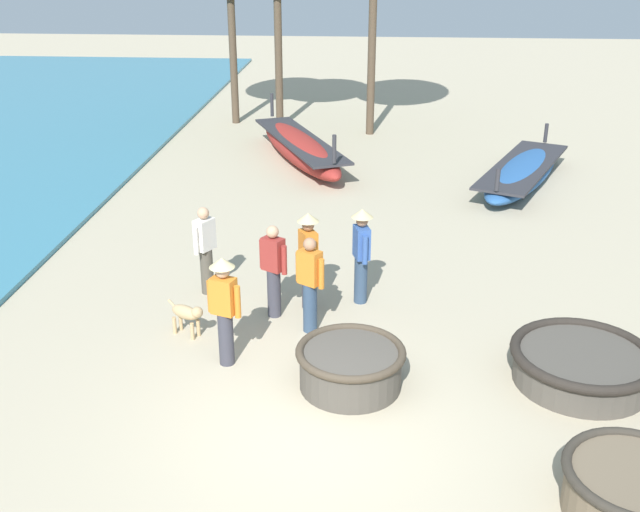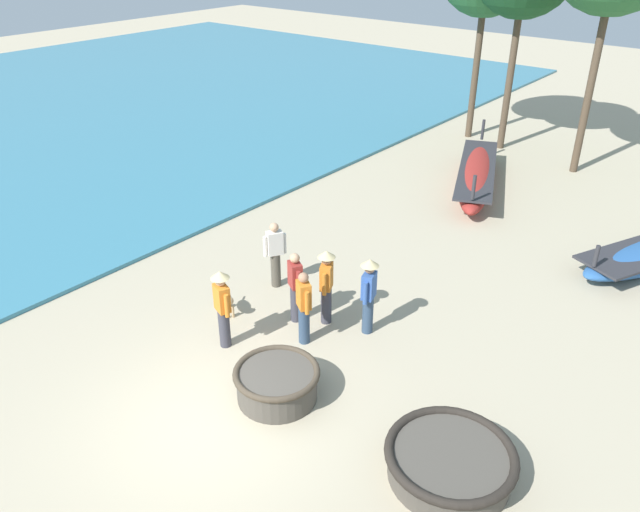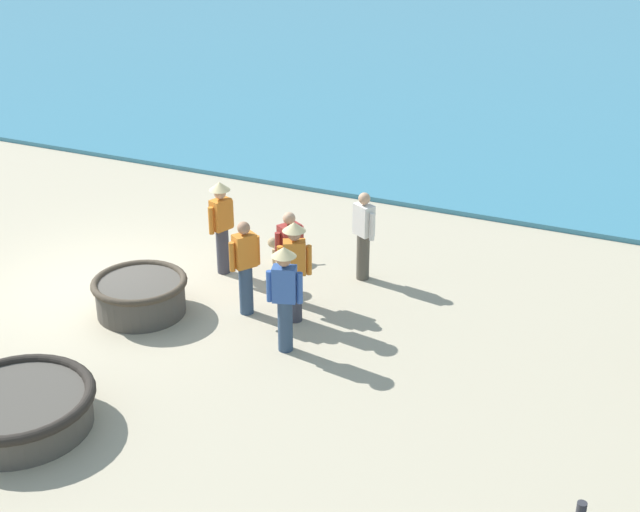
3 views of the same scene
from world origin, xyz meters
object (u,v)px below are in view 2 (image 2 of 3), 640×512
(dog, at_px, (227,300))
(fisherman_crouching, at_px, (222,304))
(fisherman_standing_left, at_px, (275,253))
(fisherman_with_hat, at_px, (304,306))
(coracle_far_right, at_px, (450,462))
(long_boat_blue_hull, at_px, (476,175))
(coracle_front_left, at_px, (277,382))
(fisherman_standing_right, at_px, (295,286))
(fisherman_hauling, at_px, (369,291))
(fisherman_by_coracle, at_px, (326,282))

(dog, bearing_deg, fisherman_crouching, -45.78)
(fisherman_standing_left, height_order, dog, fisherman_standing_left)
(fisherman_with_hat, xyz_separation_m, dog, (-1.87, -0.29, -0.46))
(coracle_far_right, distance_m, long_boat_blue_hull, 11.76)
(fisherman_standing_left, bearing_deg, fisherman_with_hat, -33.05)
(coracle_far_right, xyz_separation_m, coracle_front_left, (-3.18, -0.33, 0.04))
(fisherman_crouching, xyz_separation_m, fisherman_standing_right, (0.49, 1.53, -0.12))
(dog, bearing_deg, fisherman_hauling, 27.22)
(long_boat_blue_hull, xyz_separation_m, fisherman_standing_left, (-0.79, -8.23, 0.44))
(long_boat_blue_hull, bearing_deg, coracle_far_right, -65.03)
(fisherman_by_coracle, bearing_deg, fisherman_standing_left, 166.81)
(coracle_front_left, distance_m, dog, 2.84)
(fisherman_standing_right, bearing_deg, fisherman_crouching, -107.89)
(fisherman_by_coracle, xyz_separation_m, fisherman_standing_right, (-0.53, -0.34, -0.12))
(long_boat_blue_hull, relative_size, fisherman_hauling, 3.43)
(coracle_far_right, distance_m, fisherman_hauling, 3.90)
(coracle_far_right, relative_size, fisherman_by_coracle, 1.18)
(coracle_far_right, bearing_deg, fisherman_by_coracle, 153.16)
(fisherman_crouching, bearing_deg, fisherman_standing_left, 108.59)
(long_boat_blue_hull, bearing_deg, fisherman_crouching, -90.12)
(long_boat_blue_hull, xyz_separation_m, fisherman_by_coracle, (1.00, -8.65, 0.56))
(fisherman_standing_left, height_order, fisherman_standing_right, same)
(long_boat_blue_hull, height_order, fisherman_by_coracle, fisherman_by_coracle)
(coracle_front_left, bearing_deg, dog, 154.16)
(coracle_far_right, distance_m, dog, 5.81)
(fisherman_by_coracle, bearing_deg, coracle_far_right, -26.84)
(fisherman_with_hat, xyz_separation_m, fisherman_standing_left, (-1.89, 1.23, 0.00))
(fisherman_with_hat, bearing_deg, dog, -171.17)
(fisherman_with_hat, relative_size, fisherman_standing_left, 1.00)
(fisherman_hauling, bearing_deg, fisherman_standing_right, -156.70)
(coracle_far_right, xyz_separation_m, fisherman_by_coracle, (-3.96, 2.01, 0.67))
(fisherman_crouching, relative_size, fisherman_by_coracle, 1.00)
(fisherman_hauling, relative_size, fisherman_standing_left, 1.06)
(fisherman_standing_right, bearing_deg, dog, -148.70)
(fisherman_standing_left, bearing_deg, dog, -89.27)
(fisherman_by_coracle, relative_size, fisherman_standing_right, 1.06)
(fisherman_crouching, bearing_deg, coracle_far_right, -1.52)
(coracle_far_right, distance_m, fisherman_with_hat, 4.09)
(dog, bearing_deg, fisherman_by_coracle, 31.78)
(coracle_front_left, distance_m, fisherman_with_hat, 1.75)
(coracle_front_left, distance_m, fisherman_crouching, 1.97)
(long_boat_blue_hull, bearing_deg, fisherman_with_hat, -83.39)
(coracle_front_left, distance_m, fisherman_hauling, 2.67)
(fisherman_hauling, bearing_deg, fisherman_by_coracle, -163.46)
(coracle_far_right, bearing_deg, dog, 171.03)
(fisherman_with_hat, relative_size, fisherman_by_coracle, 0.94)
(fisherman_standing_right, bearing_deg, coracle_far_right, -20.31)
(fisherman_standing_left, bearing_deg, coracle_far_right, -22.85)
(fisherman_crouching, bearing_deg, fisherman_standing_right, 72.11)
(fisherman_standing_left, bearing_deg, long_boat_blue_hull, 84.49)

